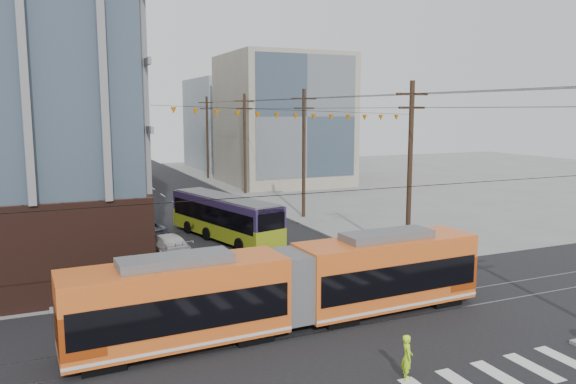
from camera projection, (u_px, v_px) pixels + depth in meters
name	position (u px, v px, depth m)	size (l,w,h in m)	color
ground	(394.00, 354.00, 21.48)	(160.00, 160.00, 0.00)	slate
bg_bldg_ne_near	(283.00, 120.00, 70.16)	(14.00, 14.00, 16.00)	gray
bg_bldg_nw_far	(22.00, 105.00, 79.61)	(16.00, 18.00, 20.00)	gray
bg_bldg_ne_far	(245.00, 124.00, 89.20)	(16.00, 16.00, 14.00)	#8C99A5
utility_pole_far	(207.00, 138.00, 74.77)	(0.30, 0.30, 11.00)	black
streetcar	(291.00, 287.00, 23.93)	(18.61, 2.62, 3.59)	orange
city_bus	(225.00, 217.00, 40.37)	(2.46, 11.35, 3.21)	#30214C
parked_car_silver	(185.00, 269.00, 30.25)	(1.57, 4.50, 1.48)	#8F92A0
parked_car_white	(166.00, 245.00, 35.80)	(2.04, 5.01, 1.45)	silver
parked_car_grey	(140.00, 229.00, 41.02)	(2.18, 4.72, 1.31)	#515560
pedestrian	(407.00, 357.00, 19.39)	(0.59, 0.39, 1.61)	#BAFF1D
jersey_barrier	(378.00, 244.00, 37.38)	(0.95, 4.22, 0.84)	gray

